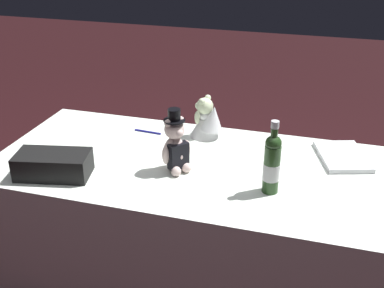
% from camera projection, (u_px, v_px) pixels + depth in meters
% --- Properties ---
extents(ground_plane, '(12.00, 12.00, 0.00)m').
position_uv_depth(ground_plane, '(192.00, 286.00, 2.57)').
color(ground_plane, black).
extents(reception_table, '(1.86, 0.88, 0.74)m').
position_uv_depth(reception_table, '(192.00, 229.00, 2.41)').
color(reception_table, white).
rests_on(reception_table, ground_plane).
extents(teddy_bear_groom, '(0.14, 0.13, 0.29)m').
position_uv_depth(teddy_bear_groom, '(176.00, 146.00, 2.14)').
color(teddy_bear_groom, beige).
rests_on(teddy_bear_groom, reception_table).
extents(teddy_bear_bride, '(0.20, 0.16, 0.22)m').
position_uv_depth(teddy_bear_bride, '(207.00, 119.00, 2.47)').
color(teddy_bear_bride, white).
rests_on(teddy_bear_bride, reception_table).
extents(champagne_bottle, '(0.07, 0.07, 0.32)m').
position_uv_depth(champagne_bottle, '(272.00, 163.00, 1.96)').
color(champagne_bottle, '#274620').
rests_on(champagne_bottle, reception_table).
extents(signing_pen, '(0.16, 0.02, 0.01)m').
position_uv_depth(signing_pen, '(147.00, 132.00, 2.56)').
color(signing_pen, navy).
rests_on(signing_pen, reception_table).
extents(gift_case_black, '(0.35, 0.23, 0.11)m').
position_uv_depth(gift_case_black, '(53.00, 165.00, 2.12)').
color(gift_case_black, black).
rests_on(gift_case_black, reception_table).
extents(guestbook, '(0.29, 0.35, 0.02)m').
position_uv_depth(guestbook, '(342.00, 156.00, 2.29)').
color(guestbook, white).
rests_on(guestbook, reception_table).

